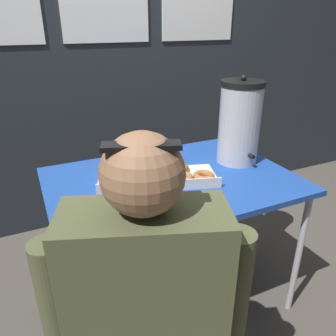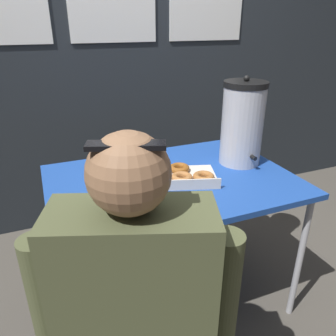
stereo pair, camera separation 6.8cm
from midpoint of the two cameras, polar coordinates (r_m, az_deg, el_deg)
name	(u,v)px [view 1 (the left image)]	position (r m, az deg, el deg)	size (l,w,h in m)	color
ground_plane	(171,293)	(2.03, -0.47, -20.98)	(12.00, 12.00, 0.00)	#4C473F
back_wall	(106,46)	(2.44, -11.55, 20.08)	(6.00, 0.11, 2.57)	#23282D
folding_table	(172,188)	(1.62, -0.55, -3.45)	(1.18, 0.82, 0.74)	#1E479E
donut_box	(155,176)	(1.57, -3.50, -1.50)	(0.61, 0.40, 0.05)	beige
coffee_urn	(240,123)	(1.76, 11.26, 7.76)	(0.22, 0.25, 0.46)	#B7B7BC
cell_phone	(118,223)	(1.27, -10.23, -9.38)	(0.09, 0.15, 0.01)	black
person_seated	(148,330)	(1.13, -5.44, -26.33)	(0.58, 0.36, 1.21)	#33332D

